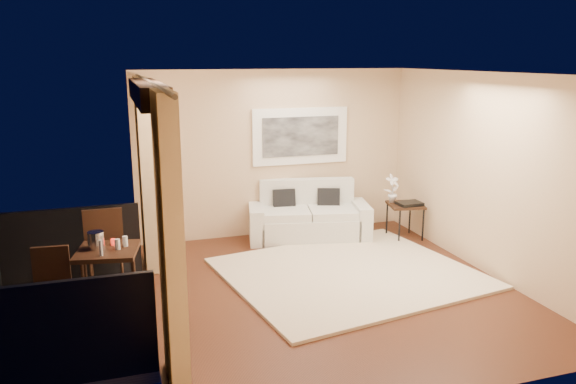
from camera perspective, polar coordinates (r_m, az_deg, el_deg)
name	(u,v)px	position (r m, az deg, el deg)	size (l,w,h in m)	color
floor	(330,289)	(7.29, 4.28, -9.81)	(5.00, 5.00, 0.00)	#4E2616
room_shell	(147,92)	(6.21, -14.11, 9.78)	(5.00, 6.40, 5.00)	white
balcony	(50,311)	(6.80, -23.05, -11.07)	(1.81, 2.60, 1.17)	#605B56
curtains	(155,200)	(6.40, -13.33, -0.84)	(0.16, 4.80, 2.64)	#D9BB85
artwork	(300,136)	(9.24, 1.27, 5.69)	(1.62, 0.07, 0.92)	white
rug	(349,273)	(7.76, 6.20, -8.19)	(3.18, 2.77, 0.04)	beige
sofa	(308,218)	(9.16, 2.08, -2.65)	(2.06, 1.21, 0.93)	silver
side_table	(405,207)	(9.26, 11.85, -1.53)	(0.63, 0.63, 0.58)	black
tray	(410,204)	(9.17, 12.24, -1.15)	(0.38, 0.28, 0.05)	black
orchid	(392,188)	(9.23, 10.56, 0.35)	(0.25, 0.17, 0.47)	white
bistro_table	(108,256)	(6.71, -17.84, -6.20)	(0.77, 0.77, 0.78)	black
balcony_chair_far	(105,242)	(7.43, -18.14, -4.81)	(0.47, 0.47, 1.08)	black
balcony_chair_near	(51,282)	(6.64, -22.90, -8.46)	(0.42, 0.42, 0.90)	black
ice_bucket	(96,240)	(6.70, -18.92, -4.66)	(0.18, 0.18, 0.20)	white
candle	(113,242)	(6.80, -17.33, -4.86)	(0.06, 0.06, 0.07)	red
vase	(101,248)	(6.45, -18.49, -5.41)	(0.04, 0.04, 0.18)	silver
glass_a	(117,244)	(6.62, -16.94, -5.10)	(0.06, 0.06, 0.12)	silver
glass_b	(125,241)	(6.70, -16.22, -4.83)	(0.06, 0.06, 0.12)	white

